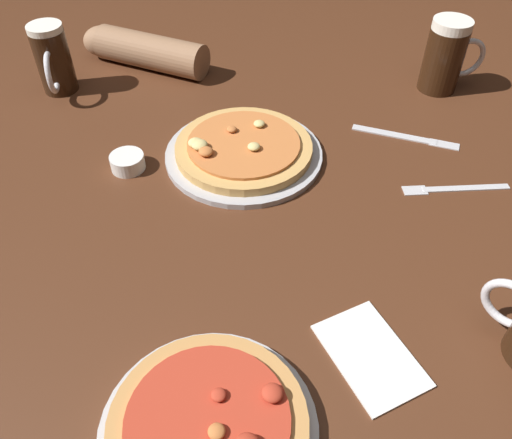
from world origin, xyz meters
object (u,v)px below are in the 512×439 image
at_px(pizza_plate_near, 209,426).
at_px(beer_mug_pale, 446,56).
at_px(ramekin_sauce, 128,162).
at_px(beer_mug_dark, 53,60).
at_px(fork_left, 453,188).
at_px(napkin_folded, 371,354).
at_px(knife_right, 406,136).
at_px(diner_arm, 140,49).
at_px(pizza_plate_far, 243,150).

xyz_separation_m(pizza_plate_near, beer_mug_pale, (0.50, 0.81, 0.06)).
xyz_separation_m(pizza_plate_near, ramekin_sauce, (-0.18, 0.52, -0.00)).
xyz_separation_m(beer_mug_dark, fork_left, (0.81, -0.37, -0.07)).
bearing_deg(napkin_folded, pizza_plate_near, -155.11).
height_order(napkin_folded, knife_right, napkin_folded).
relative_size(beer_mug_pale, diner_arm, 0.51).
bearing_deg(napkin_folded, diner_arm, 116.88).
height_order(beer_mug_dark, ramekin_sauce, beer_mug_dark).
height_order(pizza_plate_near, diner_arm, diner_arm).
bearing_deg(beer_mug_dark, diner_arm, 34.48).
distance_m(pizza_plate_near, beer_mug_pale, 0.96).
bearing_deg(pizza_plate_near, ramekin_sauce, 108.85).
relative_size(beer_mug_dark, fork_left, 0.78).
bearing_deg(ramekin_sauce, fork_left, -7.22).
bearing_deg(napkin_folded, beer_mug_pale, 67.94).
distance_m(napkin_folded, fork_left, 0.41).
bearing_deg(beer_mug_dark, ramekin_sauce, -55.80).
height_order(pizza_plate_far, diner_arm, diner_arm).
height_order(pizza_plate_near, ramekin_sauce, pizza_plate_near).
xyz_separation_m(napkin_folded, knife_right, (0.17, 0.51, -0.00)).
bearing_deg(knife_right, napkin_folded, -108.05).
bearing_deg(knife_right, ramekin_sauce, -171.08).
bearing_deg(fork_left, pizza_plate_far, 164.47).
relative_size(beer_mug_dark, napkin_folded, 1.01).
distance_m(ramekin_sauce, fork_left, 0.62).
bearing_deg(napkin_folded, ramekin_sauce, 133.14).
relative_size(napkin_folded, diner_arm, 0.48).
xyz_separation_m(pizza_plate_near, knife_right, (0.38, 0.61, -0.01)).
distance_m(pizza_plate_near, diner_arm, 0.96).
bearing_deg(fork_left, pizza_plate_near, -134.24).
distance_m(ramekin_sauce, napkin_folded, 0.58).
relative_size(pizza_plate_near, pizza_plate_far, 0.87).
bearing_deg(pizza_plate_near, pizza_plate_far, 85.37).
xyz_separation_m(pizza_plate_far, knife_right, (0.34, 0.06, -0.01)).
bearing_deg(knife_right, fork_left, -73.09).
bearing_deg(beer_mug_pale, ramekin_sauce, -157.28).
bearing_deg(knife_right, beer_mug_dark, 164.80).
relative_size(pizza_plate_far, knife_right, 1.46).
distance_m(pizza_plate_far, knife_right, 0.34).
bearing_deg(diner_arm, napkin_folded, -63.12).
bearing_deg(beer_mug_dark, pizza_plate_far, -31.98).
bearing_deg(napkin_folded, knife_right, 71.95).
bearing_deg(diner_arm, pizza_plate_near, -77.56).
xyz_separation_m(beer_mug_dark, ramekin_sauce, (0.20, -0.30, -0.06)).
height_order(pizza_plate_far, knife_right, pizza_plate_far).
relative_size(knife_right, diner_arm, 0.66).
xyz_separation_m(pizza_plate_near, diner_arm, (-0.21, 0.94, 0.03)).
height_order(beer_mug_dark, beer_mug_pale, beer_mug_pale).
height_order(beer_mug_dark, knife_right, beer_mug_dark).
height_order(beer_mug_pale, napkin_folded, beer_mug_pale).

